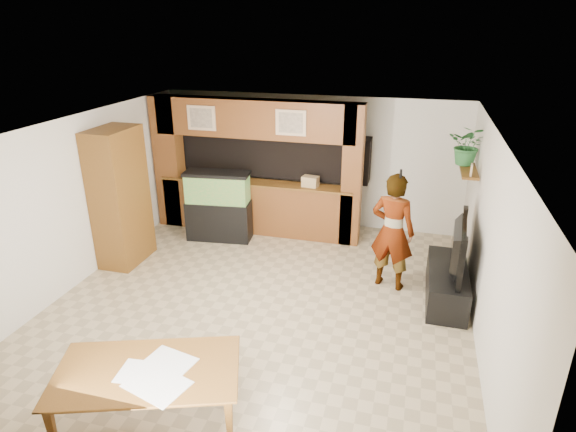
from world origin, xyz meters
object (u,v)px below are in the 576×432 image
(television, at_px, (452,245))
(dining_table, at_px, (150,398))
(aquarium, at_px, (218,207))
(person, at_px, (392,232))
(pantry_cabinet, at_px, (120,197))

(television, relative_size, dining_table, 0.73)
(aquarium, distance_m, dining_table, 4.61)
(television, distance_m, dining_table, 4.54)
(television, bearing_deg, person, 81.99)
(television, bearing_deg, dining_table, 141.90)
(aquarium, distance_m, television, 4.29)
(pantry_cabinet, bearing_deg, person, 3.78)
(person, bearing_deg, dining_table, 73.00)
(television, xyz_separation_m, person, (-0.86, 0.19, 0.03))
(pantry_cabinet, height_order, aquarium, pantry_cabinet)
(dining_table, bearing_deg, person, 39.11)
(pantry_cabinet, relative_size, dining_table, 1.26)
(person, bearing_deg, television, -177.56)
(pantry_cabinet, bearing_deg, aquarium, 45.60)
(aquarium, bearing_deg, television, -21.97)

